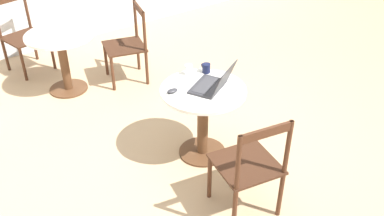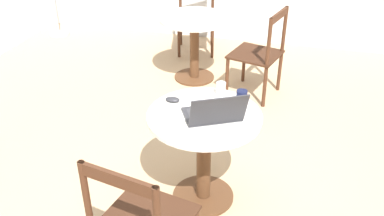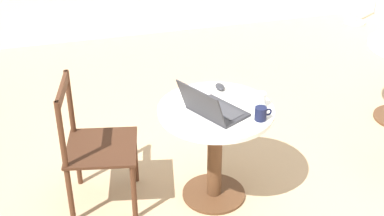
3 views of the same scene
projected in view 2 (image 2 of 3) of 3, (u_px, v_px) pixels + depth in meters
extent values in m
plane|color=tan|center=(223.00, 207.00, 3.02)|extent=(16.00, 16.00, 0.00)
cylinder|color=#51331E|center=(203.00, 195.00, 3.10)|extent=(0.44, 0.44, 0.02)
cylinder|color=#51331E|center=(204.00, 158.00, 2.93)|extent=(0.10, 0.10, 0.65)
cylinder|color=silver|center=(204.00, 116.00, 2.76)|extent=(0.75, 0.75, 0.03)
cylinder|color=#51331E|center=(194.00, 77.00, 4.78)|extent=(0.44, 0.44, 0.02)
cylinder|color=#51331E|center=(194.00, 49.00, 4.61)|extent=(0.10, 0.10, 0.65)
cylinder|color=silver|center=(194.00, 18.00, 4.44)|extent=(0.75, 0.75, 0.03)
cylinder|color=#472819|center=(137.00, 214.00, 2.66)|extent=(0.04, 0.04, 0.43)
cylinder|color=#472819|center=(87.00, 199.00, 2.11)|extent=(0.04, 0.04, 0.46)
cube|color=#472819|center=(117.00, 180.00, 1.93)|extent=(0.11, 0.43, 0.07)
cylinder|color=#472819|center=(212.00, 41.00, 5.17)|extent=(0.04, 0.04, 0.43)
cylinder|color=#472819|center=(179.00, 41.00, 5.18)|extent=(0.04, 0.04, 0.43)
cylinder|color=#472819|center=(212.00, 29.00, 5.52)|extent=(0.04, 0.04, 0.43)
cylinder|color=#472819|center=(181.00, 29.00, 5.53)|extent=(0.04, 0.04, 0.43)
cube|color=#3C2215|center=(196.00, 18.00, 5.23)|extent=(0.55, 0.55, 0.02)
cylinder|color=#472819|center=(227.00, 78.00, 4.31)|extent=(0.04, 0.04, 0.43)
cylinder|color=#472819|center=(244.00, 63.00, 4.61)|extent=(0.04, 0.04, 0.43)
cylinder|color=#472819|center=(265.00, 87.00, 4.13)|extent=(0.04, 0.04, 0.43)
cylinder|color=#472819|center=(280.00, 71.00, 4.43)|extent=(0.04, 0.04, 0.43)
cube|color=#3C2215|center=(255.00, 54.00, 4.26)|extent=(0.56, 0.56, 0.02)
cylinder|color=#472819|center=(269.00, 42.00, 3.90)|extent=(0.04, 0.04, 0.46)
cylinder|color=#472819|center=(284.00, 29.00, 4.20)|extent=(0.04, 0.04, 0.46)
cube|color=#472819|center=(279.00, 16.00, 3.95)|extent=(0.42, 0.14, 0.07)
cylinder|color=#B7B7B7|center=(59.00, 34.00, 5.94)|extent=(0.25, 0.25, 0.02)
cube|color=#2D2D33|center=(212.00, 114.00, 2.74)|extent=(0.36, 0.42, 0.02)
cube|color=#38383D|center=(211.00, 111.00, 2.75)|extent=(0.25, 0.32, 0.00)
cube|color=#2D2D33|center=(219.00, 111.00, 2.55)|extent=(0.24, 0.35, 0.22)
cube|color=#9EB2C6|center=(218.00, 110.00, 2.55)|extent=(0.21, 0.32, 0.19)
ellipsoid|color=#2D2D33|center=(173.00, 99.00, 2.89)|extent=(0.06, 0.10, 0.03)
cylinder|color=#141938|center=(242.00, 96.00, 2.87)|extent=(0.07, 0.07, 0.09)
torus|color=#141938|center=(243.00, 93.00, 2.91)|extent=(0.05, 0.01, 0.05)
cylinder|color=silver|center=(221.00, 89.00, 2.95)|extent=(0.07, 0.07, 0.10)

